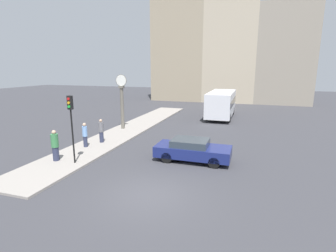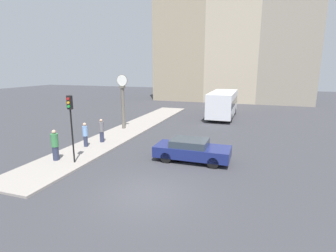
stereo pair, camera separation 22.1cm
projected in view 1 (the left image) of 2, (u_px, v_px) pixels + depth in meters
name	position (u px, v px, depth m)	size (l,w,h in m)	color
ground_plane	(148.00, 195.00, 11.49)	(120.00, 120.00, 0.00)	#38383D
sidewalk_corner	(130.00, 129.00, 23.47)	(3.16, 25.80, 0.12)	gray
building_row	(225.00, 46.00, 41.51)	(24.72, 5.00, 19.19)	gray
sedan_car	(192.00, 150.00, 15.58)	(4.43, 1.86, 1.31)	navy
bus_distant	(221.00, 103.00, 29.03)	(2.56, 7.65, 2.86)	silver
traffic_light_near	(71.00, 115.00, 14.44)	(0.26, 0.24, 3.85)	black
street_clock	(122.00, 102.00, 23.01)	(1.02, 0.39, 4.76)	#666056
pedestrian_grey_jacket	(101.00, 131.00, 19.01)	(0.35, 0.35, 1.71)	#2D334C
pedestrian_green_hoodie	(55.00, 146.00, 15.22)	(0.42, 0.42, 1.83)	#2D334C
pedestrian_blue_stripe	(85.00, 135.00, 17.89)	(0.33, 0.33, 1.68)	#2D334C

